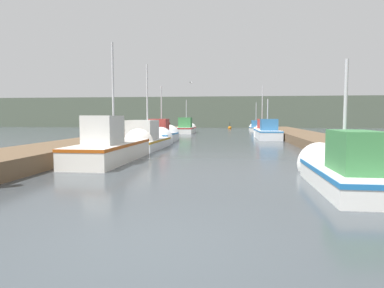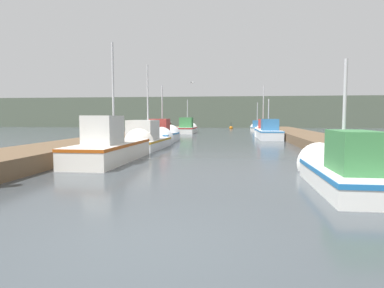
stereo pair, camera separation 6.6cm
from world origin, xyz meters
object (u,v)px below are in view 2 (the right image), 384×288
(fishing_boat_5, at_px, (263,130))
(mooring_piling_2, at_px, (170,128))
(fishing_boat_7, at_px, (257,128))
(fishing_boat_0, at_px, (340,169))
(mooring_piling_1, at_px, (267,126))
(fishing_boat_6, at_px, (188,128))
(channel_buoy, at_px, (231,128))
(seagull_lead, at_px, (192,83))
(fishing_boat_4, at_px, (268,132))
(fishing_boat_2, at_px, (150,139))
(fishing_boat_1, at_px, (116,147))
(fishing_boat_3, at_px, (163,135))

(fishing_boat_5, height_order, mooring_piling_2, fishing_boat_5)
(fishing_boat_7, height_order, mooring_piling_2, fishing_boat_7)
(fishing_boat_0, xyz_separation_m, mooring_piling_1, (1.04, 30.55, 0.23))
(fishing_boat_0, distance_m, mooring_piling_2, 23.76)
(fishing_boat_6, relative_size, channel_buoy, 5.39)
(channel_buoy, height_order, seagull_lead, seagull_lead)
(fishing_boat_5, relative_size, fishing_boat_6, 0.97)
(fishing_boat_4, bearing_deg, fishing_boat_2, -128.80)
(fishing_boat_1, relative_size, fishing_boat_6, 1.17)
(mooring_piling_1, bearing_deg, seagull_lead, -129.18)
(fishing_boat_5, distance_m, fishing_boat_7, 10.26)
(fishing_boat_4, xyz_separation_m, seagull_lead, (-6.27, 3.21, 4.18))
(fishing_boat_2, distance_m, seagull_lead, 12.90)
(seagull_lead, bearing_deg, fishing_boat_1, 24.06)
(fishing_boat_0, bearing_deg, fishing_boat_4, 90.37)
(channel_buoy, bearing_deg, fishing_boat_5, -79.69)
(fishing_boat_0, relative_size, fishing_boat_2, 0.83)
(mooring_piling_2, bearing_deg, fishing_boat_4, -24.64)
(fishing_boat_1, distance_m, channel_buoy, 34.57)
(fishing_boat_2, height_order, seagull_lead, seagull_lead)
(fishing_boat_7, bearing_deg, seagull_lead, -119.73)
(fishing_boat_5, height_order, fishing_boat_7, fishing_boat_5)
(fishing_boat_1, height_order, fishing_boat_3, fishing_boat_1)
(channel_buoy, bearing_deg, mooring_piling_2, -108.05)
(fishing_boat_5, bearing_deg, fishing_boat_7, 93.15)
(fishing_boat_7, distance_m, mooring_piling_2, 13.33)
(fishing_boat_3, distance_m, seagull_lead, 8.70)
(fishing_boat_6, bearing_deg, mooring_piling_1, 26.35)
(fishing_boat_1, height_order, fishing_boat_5, fishing_boat_1)
(mooring_piling_2, bearing_deg, fishing_boat_3, -82.28)
(fishing_boat_5, bearing_deg, fishing_boat_0, -85.96)
(fishing_boat_4, distance_m, mooring_piling_1, 12.21)
(fishing_boat_1, distance_m, mooring_piling_2, 17.95)
(fishing_boat_6, bearing_deg, fishing_boat_0, -74.90)
(mooring_piling_1, bearing_deg, fishing_boat_0, -91.95)
(mooring_piling_1, distance_m, seagull_lead, 12.23)
(fishing_boat_7, bearing_deg, fishing_boat_1, -103.85)
(fishing_boat_5, bearing_deg, seagull_lead, -169.89)
(fishing_boat_1, relative_size, fishing_boat_5, 1.21)
(fishing_boat_3, xyz_separation_m, fishing_boat_6, (-0.05, 12.29, 0.05))
(fishing_boat_2, relative_size, fishing_boat_5, 1.05)
(fishing_boat_5, distance_m, mooring_piling_2, 8.34)
(seagull_lead, bearing_deg, channel_buoy, -163.95)
(fishing_boat_0, relative_size, seagull_lead, 8.26)
(mooring_piling_1, bearing_deg, fishing_boat_1, -107.20)
(fishing_boat_2, xyz_separation_m, channel_buoy, (4.01, 29.25, -0.31))
(mooring_piling_1, bearing_deg, fishing_boat_2, -110.92)
(mooring_piling_2, bearing_deg, mooring_piling_1, 41.42)
(mooring_piling_1, bearing_deg, fishing_boat_5, -97.49)
(fishing_boat_2, bearing_deg, fishing_boat_6, 92.77)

